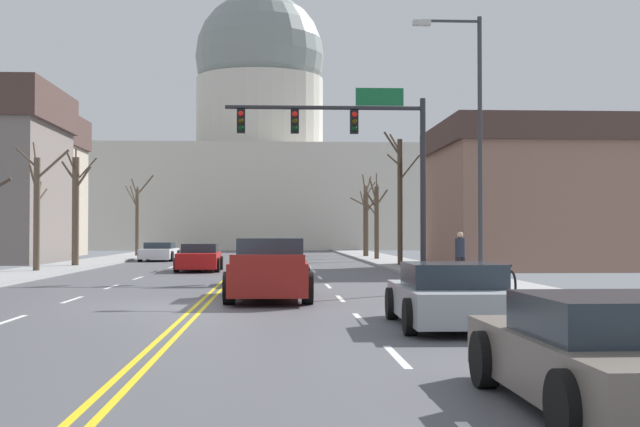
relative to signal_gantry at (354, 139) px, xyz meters
The scene contains 21 objects.
ground 14.53m from the signal_gantry, 111.11° to the right, with size 20.00×180.00×0.20m.
signal_gantry is the anchor object (origin of this frame).
street_lamp_right 7.53m from the signal_gantry, 65.83° to the right, with size 2.19×0.24×8.42m.
capitol_building 59.10m from the signal_gantry, 94.73° to the left, with size 32.55×19.23×30.34m.
sedan_near_00 6.96m from the signal_gantry, 129.46° to the right, with size 2.09×4.49×1.28m.
pickup_truck_near_01 12.08m from the signal_gantry, 106.81° to the right, with size 2.24×5.38×1.60m.
sedan_near_02 18.06m from the signal_gantry, 89.36° to the right, with size 2.17×4.37×1.19m.
sedan_near_03 25.31m from the signal_gantry, 89.58° to the right, with size 1.99×4.30×1.14m.
sedan_oncoming_00 9.88m from the signal_gantry, 139.39° to the left, with size 2.04×4.38×1.24m.
sedan_oncoming_01 22.52m from the signal_gantry, 117.80° to the left, with size 2.17×4.36×1.14m.
flank_building_01 37.89m from the signal_gantry, 127.95° to the left, with size 11.28×9.03×10.43m.
flank_building_02 12.98m from the signal_gantry, 35.26° to the left, with size 11.48×9.78×7.00m.
bare_tree_00 33.30m from the signal_gantry, 83.13° to the left, with size 1.91×2.05×6.16m.
bare_tree_01 13.93m from the signal_gantry, 165.27° to the left, with size 2.27×1.49×5.59m.
bare_tree_02 9.67m from the signal_gantry, 70.73° to the left, with size 1.79×2.88×6.72m.
bare_tree_03 29.59m from the signal_gantry, 115.68° to the left, with size 2.02×2.16×5.71m.
bare_tree_04 24.97m from the signal_gantry, 82.78° to the left, with size 1.39×2.08×4.89m.
bare_tree_06 19.16m from the signal_gantry, 80.50° to the left, with size 1.54×2.10×5.34m.
bare_tree_07 16.00m from the signal_gantry, 144.90° to the left, with size 1.68×1.77×5.66m.
pedestrian_00 6.84m from the signal_gantry, 50.75° to the right, with size 0.35×0.34×1.63m.
bicycle_parked 13.35m from the signal_gantry, 77.45° to the right, with size 0.12×1.77×0.85m.
Camera 1 is at (1.80, -20.32, 1.75)m, focal length 47.21 mm.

